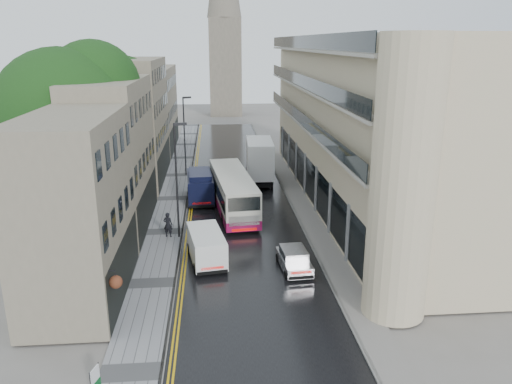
{
  "coord_description": "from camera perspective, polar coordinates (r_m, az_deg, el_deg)",
  "views": [
    {
      "loc": [
        -2.1,
        -15.97,
        13.65
      ],
      "look_at": [
        0.85,
        18.0,
        3.38
      ],
      "focal_mm": 35.0,
      "sensor_mm": 36.0,
      "label": 1
    }
  ],
  "objects": [
    {
      "name": "navy_van",
      "position": [
        42.83,
        -7.67,
        0.03
      ],
      "size": [
        2.52,
        5.66,
        2.83
      ],
      "primitive_type": null,
      "rotation": [
        0.0,
        0.0,
        0.06
      ],
      "color": "black",
      "rests_on": "road"
    },
    {
      "name": "modern_block",
      "position": [
        44.27,
        11.47,
        7.79
      ],
      "size": [
        8.0,
        40.0,
        14.0
      ],
      "primitive_type": null,
      "color": "#C1B590",
      "rests_on": "ground"
    },
    {
      "name": "road",
      "position": [
        45.61,
        -2.1,
        -0.65
      ],
      "size": [
        9.0,
        85.0,
        0.02
      ],
      "primitive_type": "cube",
      "color": "black",
      "rests_on": "ground"
    },
    {
      "name": "lamp_post_far",
      "position": [
        52.66,
        -8.17,
        6.26
      ],
      "size": [
        0.93,
        0.53,
        8.16
      ],
      "primitive_type": null,
      "rotation": [
        0.0,
        0.0,
        0.37
      ],
      "color": "black",
      "rests_on": "left_sidewalk"
    },
    {
      "name": "cream_bus",
      "position": [
        38.45,
        -3.77,
        -1.52
      ],
      "size": [
        3.82,
        11.86,
        3.18
      ],
      "primitive_type": null,
      "rotation": [
        0.0,
        0.0,
        0.1
      ],
      "color": "beige",
      "rests_on": "road"
    },
    {
      "name": "white_lorry",
      "position": [
        48.58,
        -0.86,
        3.13
      ],
      "size": [
        2.79,
        8.39,
        4.36
      ],
      "primitive_type": null,
      "rotation": [
        0.0,
        0.0,
        -0.04
      ],
      "color": "white",
      "rests_on": "road"
    },
    {
      "name": "old_shop_row",
      "position": [
        47.18,
        -13.96,
        6.94
      ],
      "size": [
        4.5,
        56.0,
        12.0
      ],
      "primitive_type": null,
      "color": "gray",
      "rests_on": "ground"
    },
    {
      "name": "tree_far",
      "position": [
        50.55,
        -16.58,
        7.63
      ],
      "size": [
        9.24,
        9.24,
        12.46
      ],
      "primitive_type": null,
      "color": "black",
      "rests_on": "ground"
    },
    {
      "name": "estate_sign",
      "position": [
        22.25,
        -17.91,
        -19.82
      ],
      "size": [
        0.27,
        0.67,
        1.12
      ],
      "primitive_type": null,
      "rotation": [
        0.0,
        0.0,
        -0.3
      ],
      "color": "white",
      "rests_on": "left_sidewalk"
    },
    {
      "name": "pedestrian",
      "position": [
        36.53,
        -10.03,
        -3.7
      ],
      "size": [
        0.76,
        0.59,
        1.84
      ],
      "primitive_type": "imported",
      "rotation": [
        0.0,
        0.0,
        2.9
      ],
      "color": "black",
      "rests_on": "left_sidewalk"
    },
    {
      "name": "church_spire",
      "position": [
        98.21,
        -3.67,
        20.44
      ],
      "size": [
        6.4,
        6.4,
        40.0
      ],
      "primitive_type": null,
      "color": "slate",
      "rests_on": "ground"
    },
    {
      "name": "white_van",
      "position": [
        30.76,
        -6.93,
        -7.52
      ],
      "size": [
        2.68,
        4.88,
        2.09
      ],
      "primitive_type": null,
      "rotation": [
        0.0,
        0.0,
        0.16
      ],
      "color": "white",
      "rests_on": "road"
    },
    {
      "name": "silver_hatchback",
      "position": [
        30.1,
        3.56,
        -8.73
      ],
      "size": [
        1.87,
        3.77,
        1.37
      ],
      "primitive_type": null,
      "rotation": [
        0.0,
        0.0,
        0.07
      ],
      "color": "#A8A7AB",
      "rests_on": "road"
    },
    {
      "name": "left_sidewalk",
      "position": [
        45.7,
        -9.44,
        -0.77
      ],
      "size": [
        2.7,
        85.0,
        0.12
      ],
      "primitive_type": "cube",
      "color": "gray",
      "rests_on": "ground"
    },
    {
      "name": "tree_near",
      "position": [
        38.04,
        -20.84,
        5.52
      ],
      "size": [
        10.56,
        10.56,
        13.89
      ],
      "primitive_type": null,
      "color": "black",
      "rests_on": "ground"
    },
    {
      "name": "right_sidewalk",
      "position": [
        46.16,
        4.61,
        -0.41
      ],
      "size": [
        1.8,
        85.0,
        0.12
      ],
      "primitive_type": "cube",
      "color": "slate",
      "rests_on": "ground"
    },
    {
      "name": "lamp_post_near",
      "position": [
        35.43,
        -9.06,
        1.14
      ],
      "size": [
        0.95,
        0.41,
        8.23
      ],
      "primitive_type": null,
      "rotation": [
        0.0,
        0.0,
        0.23
      ],
      "color": "black",
      "rests_on": "left_sidewalk"
    }
  ]
}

